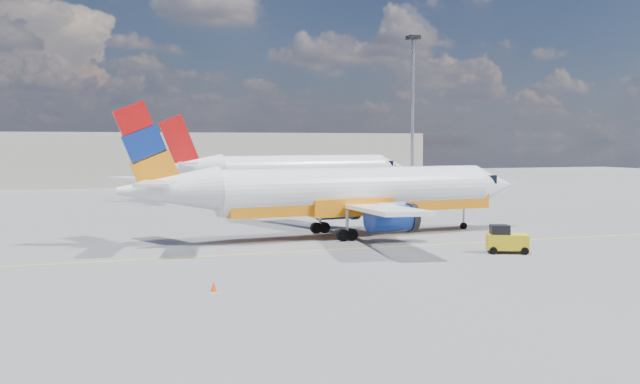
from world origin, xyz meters
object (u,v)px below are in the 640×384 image
object	(u,v)px
second_jet	(297,171)
gse_tug	(506,240)
main_jet	(344,193)
traffic_cone	(214,287)

from	to	relation	value
second_jet	gse_tug	distance (m)	44.12
second_jet	main_jet	bearing A→B (deg)	-110.66
gse_tug	traffic_cone	bearing A→B (deg)	-140.14
main_jet	second_jet	world-z (taller)	second_jet
second_jet	traffic_cone	distance (m)	53.09
main_jet	gse_tug	distance (m)	12.19
gse_tug	second_jet	bearing A→B (deg)	112.71
main_jet	second_jet	bearing A→B (deg)	73.04
second_jet	gse_tug	bearing A→B (deg)	-99.79
traffic_cone	gse_tug	bearing A→B (deg)	16.86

